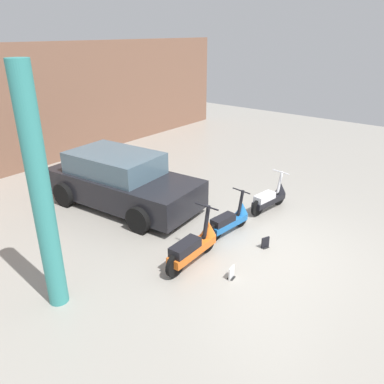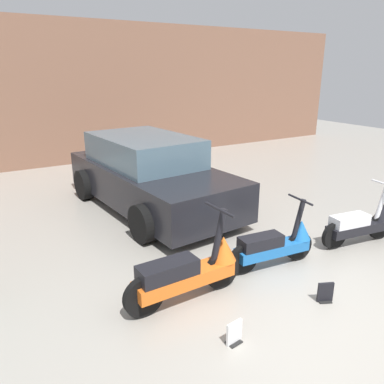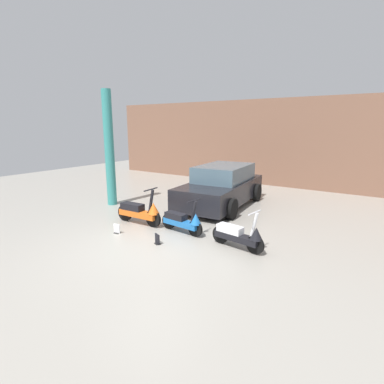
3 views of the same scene
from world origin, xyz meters
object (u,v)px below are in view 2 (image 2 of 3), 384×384
Objects in this scene: scooter_front_right at (276,244)px; scooter_front_center at (362,223)px; scooter_front_left at (190,270)px; car_rear_left at (149,174)px; placard_near_left_scooter at (234,334)px; placard_near_right_scooter at (325,293)px.

scooter_front_right is 1.00× the size of scooter_front_center.
scooter_front_left is 1.50m from scooter_front_right.
car_rear_left is 17.25× the size of placard_near_left_scooter.
placard_near_left_scooter is 1.00× the size of placard_near_right_scooter.
car_rear_left is 4.39m from placard_near_left_scooter.
scooter_front_right is 5.46× the size of placard_near_right_scooter.
placard_near_left_scooter is (-1.51, -1.02, -0.24)m from scooter_front_right.
placard_near_right_scooter is (0.45, -4.21, -0.59)m from car_rear_left.
scooter_front_left is at bearing -21.37° from car_rear_left.
placard_near_right_scooter is at bearing 1.02° from car_rear_left.
scooter_front_left is at bearing -172.84° from scooter_front_center.
scooter_front_right is 1.75m from scooter_front_center.
placard_near_right_scooter is (-0.08, -1.00, -0.24)m from scooter_front_right.
placard_near_right_scooter is (-1.83, -0.85, -0.24)m from scooter_front_center.
scooter_front_center is at bearing 24.94° from placard_near_right_scooter.
scooter_front_right is at bearing 1.62° from scooter_front_left.
scooter_front_center is at bearing 29.09° from car_rear_left.
scooter_front_right reaches higher than placard_near_right_scooter.
placard_near_right_scooter is (1.42, -0.91, -0.29)m from scooter_front_left.
scooter_front_center is 4.07m from car_rear_left.
car_rear_left is (-2.28, 3.36, 0.35)m from scooter_front_center.
placard_near_right_scooter is (1.42, 0.03, 0.00)m from placard_near_left_scooter.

